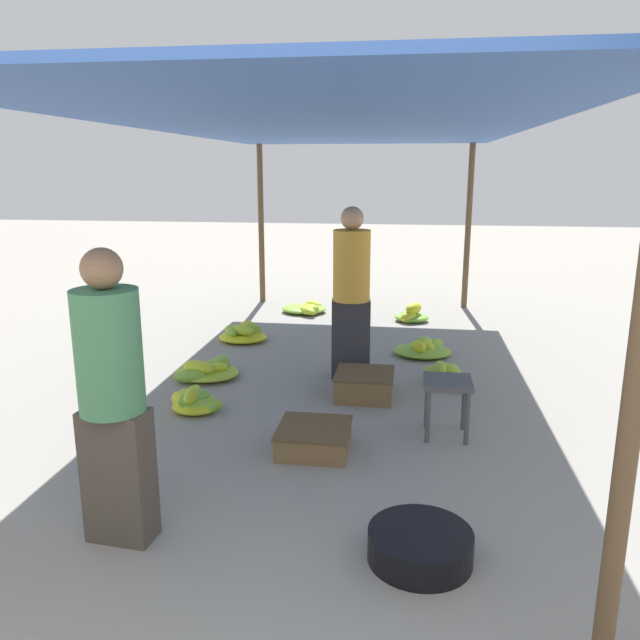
# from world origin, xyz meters

# --- Properties ---
(canopy_post_front_right) EXTENTS (0.08, 0.08, 2.22)m
(canopy_post_front_right) POSITION_xyz_m (1.44, 0.30, 1.11)
(canopy_post_front_right) COLOR brown
(canopy_post_front_right) RESTS_ON ground
(canopy_post_back_left) EXTENTS (0.08, 0.08, 2.22)m
(canopy_post_back_left) POSITION_xyz_m (-1.44, 6.85, 1.11)
(canopy_post_back_left) COLOR brown
(canopy_post_back_left) RESTS_ON ground
(canopy_post_back_right) EXTENTS (0.08, 0.08, 2.22)m
(canopy_post_back_right) POSITION_xyz_m (1.44, 6.85, 1.11)
(canopy_post_back_right) COLOR brown
(canopy_post_back_right) RESTS_ON ground
(canopy_tarp) EXTENTS (3.29, 6.95, 0.04)m
(canopy_tarp) POSITION_xyz_m (0.00, 3.57, 2.24)
(canopy_tarp) COLOR #33569E
(canopy_tarp) RESTS_ON canopy_post_front_left
(vendor_foreground) EXTENTS (0.36, 0.36, 1.54)m
(vendor_foreground) POSITION_xyz_m (-0.80, 0.87, 0.80)
(vendor_foreground) COLOR #4C4238
(vendor_foreground) RESTS_ON ground
(stool) EXTENTS (0.34, 0.34, 0.43)m
(stool) POSITION_xyz_m (0.96, 2.42, 0.34)
(stool) COLOR #4C4C4C
(stool) RESTS_ON ground
(basin_black) EXTENTS (0.52, 0.52, 0.16)m
(basin_black) POSITION_xyz_m (0.75, 0.89, 0.08)
(basin_black) COLOR black
(basin_black) RESTS_ON ground
(banana_pile_left_0) EXTENTS (0.54, 0.57, 0.22)m
(banana_pile_left_0) POSITION_xyz_m (-1.16, 4.72, 0.09)
(banana_pile_left_0) COLOR #89BB34
(banana_pile_left_0) RESTS_ON ground
(banana_pile_left_1) EXTENTS (0.60, 0.69, 0.14)m
(banana_pile_left_1) POSITION_xyz_m (-0.69, 6.20, 0.06)
(banana_pile_left_1) COLOR yellow
(banana_pile_left_1) RESTS_ON ground
(banana_pile_left_2) EXTENTS (0.51, 0.43, 0.22)m
(banana_pile_left_2) POSITION_xyz_m (-1.01, 2.62, 0.08)
(banana_pile_left_2) COLOR #BBCF2B
(banana_pile_left_2) RESTS_ON ground
(banana_pile_left_3) EXTENTS (0.60, 0.58, 0.19)m
(banana_pile_left_3) POSITION_xyz_m (-1.17, 3.42, 0.07)
(banana_pile_left_3) COLOR #82B835
(banana_pile_left_3) RESTS_ON ground
(banana_pile_right_0) EXTENTS (0.46, 0.56, 0.21)m
(banana_pile_right_0) POSITION_xyz_m (1.04, 3.55, 0.09)
(banana_pile_right_0) COLOR #7FB735
(banana_pile_right_0) RESTS_ON ground
(banana_pile_right_1) EXTENTS (0.60, 0.56, 0.19)m
(banana_pile_right_1) POSITION_xyz_m (0.84, 4.43, 0.07)
(banana_pile_right_1) COLOR #8DBD33
(banana_pile_right_1) RESTS_ON ground
(banana_pile_right_2) EXTENTS (0.43, 0.56, 0.25)m
(banana_pile_right_2) POSITION_xyz_m (0.71, 5.92, 0.08)
(banana_pile_right_2) COLOR #77B437
(banana_pile_right_2) RESTS_ON ground
(crate_near) EXTENTS (0.49, 0.49, 0.22)m
(crate_near) POSITION_xyz_m (0.31, 3.13, 0.11)
(crate_near) COLOR brown
(crate_near) RESTS_ON ground
(crate_mid) EXTENTS (0.49, 0.49, 0.18)m
(crate_mid) POSITION_xyz_m (0.05, 2.05, 0.09)
(crate_mid) COLOR brown
(crate_mid) RESTS_ON ground
(shopper_walking_mid) EXTENTS (0.37, 0.36, 1.57)m
(shopper_walking_mid) POSITION_xyz_m (0.15, 3.64, 0.82)
(shopper_walking_mid) COLOR #2D2D33
(shopper_walking_mid) RESTS_ON ground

